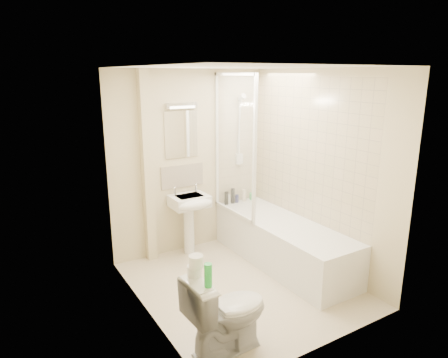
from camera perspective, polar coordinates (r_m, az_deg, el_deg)
floor at (r=4.72m, az=2.51°, el=-14.87°), size 2.50×2.50×0.00m
wall_back at (r=5.30m, az=-4.86°, el=2.41°), size 2.20×0.02×2.40m
wall_left at (r=3.77m, az=-11.33°, el=-2.99°), size 0.02×2.50×2.40m
wall_right at (r=4.93m, az=13.36°, el=1.11°), size 0.02×2.50×2.40m
ceiling at (r=4.10m, az=2.90°, el=15.71°), size 2.20×2.50×0.02m
tile_back at (r=5.62m, az=2.03°, el=5.49°), size 0.70×0.01×1.75m
tile_right at (r=5.02m, az=11.82°, el=4.06°), size 0.01×2.10×1.75m
pipe_boxing at (r=5.01m, az=-10.91°, el=1.46°), size 0.12×0.12×2.40m
splashback at (r=5.28m, az=-5.96°, el=0.43°), size 0.60×0.02×0.30m
mirror at (r=5.17m, az=-6.11°, el=6.34°), size 0.46×0.01×0.60m
strip_light at (r=5.11m, az=-6.12°, el=10.42°), size 0.42×0.07×0.07m
bathtub at (r=5.14m, az=8.35°, el=-8.82°), size 0.70×2.10×0.55m
shower_screen at (r=5.06m, az=1.45°, el=4.75°), size 0.04×0.92×1.80m
shower_fixture at (r=5.56m, az=2.28°, el=6.65°), size 0.10×0.16×0.99m
pedestal_sink at (r=5.20m, az=-4.77°, el=-4.18°), size 0.48×0.45×0.92m
bottle_black_a at (r=5.61m, az=0.35°, el=-2.75°), size 0.06×0.06×0.18m
bottle_white_a at (r=5.63m, az=0.64°, el=-2.92°), size 0.05×0.05×0.14m
bottle_black_b at (r=5.66m, az=1.26°, el=-2.43°), size 0.06×0.06×0.21m
bottle_blue at (r=5.71m, az=1.84°, el=-2.81°), size 0.05×0.05×0.11m
bottle_cream at (r=5.77m, az=2.88°, el=-2.35°), size 0.06×0.06×0.17m
bottle_green at (r=5.85m, az=3.94°, el=-2.47°), size 0.06×0.06×0.10m
toilet at (r=3.58m, az=0.43°, el=-18.45°), size 0.48×0.77×0.74m
toilet_roll_lower at (r=3.33m, az=-4.25°, el=-12.92°), size 0.12×0.12×0.09m
toilet_roll_upper at (r=3.26m, az=-4.02°, el=-11.68°), size 0.12×0.12×0.10m
green_bottle at (r=3.15m, az=-2.28°, el=-13.57°), size 0.06×0.06×0.19m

